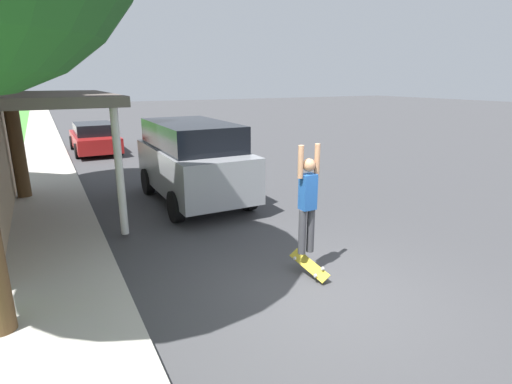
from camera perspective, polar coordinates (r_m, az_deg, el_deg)
ground_plane at (r=6.61m, az=9.31°, el=-14.16°), size 120.00×120.00×0.00m
sidewalk at (r=10.98m, az=-26.94°, el=-3.08°), size 1.80×80.00×0.10m
suv_parked at (r=11.02m, az=-9.00°, el=4.63°), size 2.16×4.46×2.18m
car_down_street at (r=20.07m, az=-22.08°, el=7.17°), size 1.96×4.44×1.35m
skateboarder at (r=6.64m, az=7.38°, el=-0.99°), size 0.41×0.22×1.86m
skateboard at (r=7.00m, az=7.59°, el=-10.28°), size 0.31×0.80×0.35m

